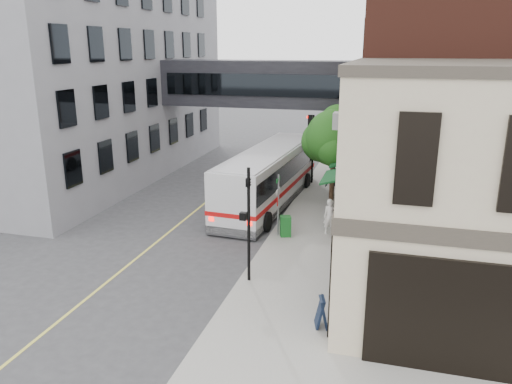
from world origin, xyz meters
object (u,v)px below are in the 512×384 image
Objects in this scene: pedestrian_c at (335,182)px; sandwich_board at (322,312)px; pedestrian_b at (341,195)px; newspaper_box at (286,226)px; bus at (269,175)px; pedestrian_a at (330,217)px.

pedestrian_c is 14.95m from sandwich_board.
pedestrian_c is (-0.67, 2.74, -0.04)m from pedestrian_b.
sandwich_board is (1.38, -14.88, -0.36)m from pedestrian_c.
pedestrian_c is at bearing 59.42° from newspaper_box.
bus is 13.65m from sandwich_board.
bus reaches higher than pedestrian_a.
pedestrian_b is at bearing -7.12° from bus.
newspaper_box is at bearing -103.43° from pedestrian_c.
pedestrian_b reaches higher than newspaper_box.
pedestrian_b is 1.78× the size of sandwich_board.
pedestrian_b is at bearing 45.80° from newspaper_box.
newspaper_box is at bearing 95.23° from sandwich_board.
pedestrian_c is 1.71× the size of sandwich_board.
bus is 12.12× the size of newspaper_box.
pedestrian_b is 2.82m from pedestrian_c.
pedestrian_a is at bearing 80.40° from sandwich_board.
bus reaches higher than newspaper_box.
pedestrian_b is 1.83× the size of newspaper_box.
pedestrian_c is (-0.54, 6.42, 0.00)m from pedestrian_a.
pedestrian_c is at bearing 87.60° from pedestrian_b.
pedestrian_b reaches higher than pedestrian_c.
newspaper_box is (2.10, -5.11, -1.14)m from bus.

